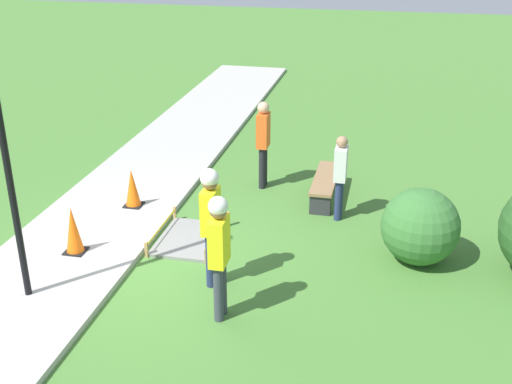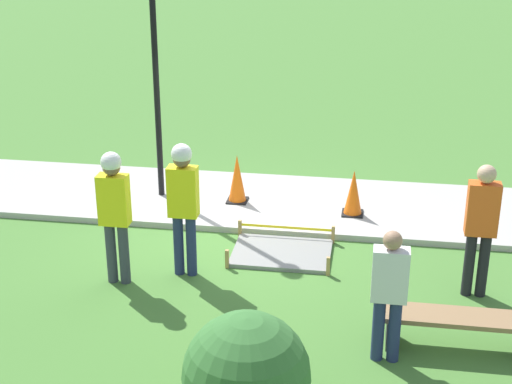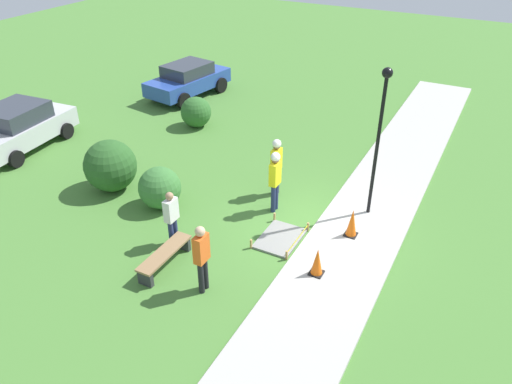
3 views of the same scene
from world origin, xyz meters
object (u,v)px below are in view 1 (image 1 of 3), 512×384
worker_supervisor (219,246)px  bystander_in_orange_shirt (263,139)px  traffic_cone_far_patch (73,230)px  worker_assistant (211,216)px  bystander_in_gray_shirt (340,173)px  traffic_cone_near_patch (132,188)px  park_bench (325,183)px

worker_supervisor → bystander_in_orange_shirt: worker_supervisor is taller
traffic_cone_far_patch → worker_assistant: size_ratio=0.43×
bystander_in_gray_shirt → traffic_cone_far_patch: bearing=-59.1°
traffic_cone_near_patch → park_bench: (-1.40, 3.53, -0.15)m
bystander_in_gray_shirt → worker_supervisor: bearing=-19.9°
traffic_cone_far_patch → bystander_in_gray_shirt: size_ratio=0.50×
bystander_in_orange_shirt → bystander_in_gray_shirt: bystander_in_orange_shirt is taller
traffic_cone_near_patch → bystander_in_gray_shirt: bystander_in_gray_shirt is taller
traffic_cone_near_patch → worker_supervisor: worker_supervisor is taller
traffic_cone_near_patch → worker_supervisor: 4.06m
traffic_cone_near_patch → traffic_cone_far_patch: 1.94m
park_bench → bystander_in_orange_shirt: size_ratio=0.97×
traffic_cone_far_patch → bystander_in_gray_shirt: bystander_in_gray_shirt is taller
traffic_cone_far_patch → worker_assistant: 2.56m
park_bench → traffic_cone_near_patch: bearing=-68.4°
traffic_cone_near_patch → bystander_in_orange_shirt: bearing=127.6°
worker_assistant → bystander_in_orange_shirt: worker_assistant is taller
traffic_cone_far_patch → traffic_cone_near_patch: bearing=173.0°
traffic_cone_near_patch → worker_supervisor: size_ratio=0.40×
bystander_in_orange_shirt → worker_supervisor: bearing=4.7°
worker_supervisor → bystander_in_gray_shirt: (-3.59, 1.30, -0.23)m
traffic_cone_near_patch → worker_assistant: size_ratio=0.39×
worker_supervisor → traffic_cone_near_patch: bearing=-139.8°
traffic_cone_near_patch → bystander_in_orange_shirt: size_ratio=0.41×
worker_supervisor → bystander_in_gray_shirt: bearing=160.1°
worker_supervisor → worker_assistant: (-0.84, -0.36, 0.03)m
traffic_cone_far_patch → park_bench: size_ratio=0.46×
worker_supervisor → worker_assistant: worker_assistant is taller
traffic_cone_far_patch → park_bench: 5.03m
worker_assistant → worker_supervisor: bearing=23.4°
park_bench → worker_supervisor: size_ratio=0.95×
worker_supervisor → worker_assistant: 0.92m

